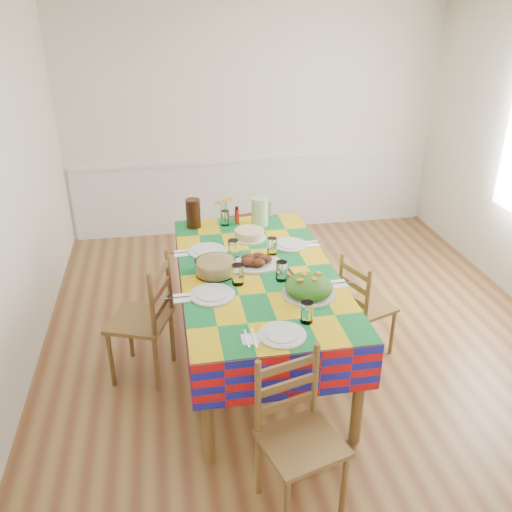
{
  "coord_description": "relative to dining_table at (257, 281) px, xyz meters",
  "views": [
    {
      "loc": [
        -1.1,
        -3.89,
        2.75
      ],
      "look_at": [
        -0.44,
        -0.17,
        0.91
      ],
      "focal_mm": 38.0,
      "sensor_mm": 36.0,
      "label": 1
    }
  ],
  "objects": [
    {
      "name": "room",
      "position": [
        0.45,
        0.28,
        0.6
      ],
      "size": [
        4.58,
        5.08,
        2.78
      ],
      "color": "brown",
      "rests_on": "ground"
    },
    {
      "name": "wainscot",
      "position": [
        0.45,
        2.77,
        -0.26
      ],
      "size": [
        4.41,
        0.06,
        0.92
      ],
      "color": "silver",
      "rests_on": "room"
    },
    {
      "name": "dining_table",
      "position": [
        0.0,
        0.0,
        0.0
      ],
      "size": [
        1.17,
        2.18,
        0.85
      ],
      "color": "brown",
      "rests_on": "room"
    },
    {
      "name": "setting_near_head",
      "position": [
        0.06,
        -0.85,
        0.13
      ],
      "size": [
        0.48,
        0.32,
        0.14
      ],
      "color": "silver",
      "rests_on": "dining_table"
    },
    {
      "name": "setting_left_near",
      "position": [
        -0.31,
        -0.29,
        0.13
      ],
      "size": [
        0.58,
        0.34,
        0.15
      ],
      "rotation": [
        0.0,
        0.0,
        1.57
      ],
      "color": "silver",
      "rests_on": "dining_table"
    },
    {
      "name": "setting_left_far",
      "position": [
        -0.29,
        0.33,
        0.13
      ],
      "size": [
        0.57,
        0.34,
        0.15
      ],
      "rotation": [
        0.0,
        0.0,
        1.57
      ],
      "color": "silver",
      "rests_on": "dining_table"
    },
    {
      "name": "setting_right_near",
      "position": [
        0.27,
        -0.28,
        0.13
      ],
      "size": [
        0.58,
        0.33,
        0.15
      ],
      "rotation": [
        0.0,
        0.0,
        -1.57
      ],
      "color": "silver",
      "rests_on": "dining_table"
    },
    {
      "name": "setting_right_far",
      "position": [
        0.28,
        0.33,
        0.13
      ],
      "size": [
        0.54,
        0.31,
        0.14
      ],
      "rotation": [
        0.0,
        0.0,
        -1.57
      ],
      "color": "silver",
      "rests_on": "dining_table"
    },
    {
      "name": "meat_platter",
      "position": [
        -0.0,
        0.07,
        0.13
      ],
      "size": [
        0.42,
        0.3,
        0.08
      ],
      "color": "silver",
      "rests_on": "dining_table"
    },
    {
      "name": "salad_platter",
      "position": [
        0.28,
        -0.44,
        0.16
      ],
      "size": [
        0.37,
        0.37,
        0.16
      ],
      "color": "silver",
      "rests_on": "dining_table"
    },
    {
      "name": "pasta_bowl",
      "position": [
        -0.32,
        -0.01,
        0.15
      ],
      "size": [
        0.3,
        0.3,
        0.11
      ],
      "color": "white",
      "rests_on": "dining_table"
    },
    {
      "name": "cake",
      "position": [
        0.03,
        0.58,
        0.13
      ],
      "size": [
        0.29,
        0.29,
        0.08
      ],
      "color": "silver",
      "rests_on": "dining_table"
    },
    {
      "name": "serving_utensils",
      "position": [
        0.21,
        -0.1,
        0.1
      ],
      "size": [
        0.14,
        0.32,
        0.01
      ],
      "color": "black",
      "rests_on": "dining_table"
    },
    {
      "name": "flower_vase",
      "position": [
        -0.14,
        0.92,
        0.2
      ],
      "size": [
        0.16,
        0.13,
        0.26
      ],
      "color": "white",
      "rests_on": "dining_table"
    },
    {
      "name": "hot_sauce",
      "position": [
        -0.02,
        0.93,
        0.18
      ],
      "size": [
        0.04,
        0.04,
        0.17
      ],
      "primitive_type": "cylinder",
      "color": "red",
      "rests_on": "dining_table"
    },
    {
      "name": "green_pitcher",
      "position": [
        0.18,
        0.87,
        0.22
      ],
      "size": [
        0.15,
        0.15,
        0.26
      ],
      "primitive_type": "cylinder",
      "color": "#98C38A",
      "rests_on": "dining_table"
    },
    {
      "name": "tea_pitcher",
      "position": [
        -0.42,
        0.92,
        0.23
      ],
      "size": [
        0.13,
        0.13,
        0.26
      ],
      "primitive_type": "cylinder",
      "color": "black",
      "rests_on": "dining_table"
    },
    {
      "name": "name_card",
      "position": [
        -0.01,
        -1.01,
        0.1
      ],
      "size": [
        0.08,
        0.02,
        0.02
      ],
      "primitive_type": "cube",
      "color": "silver",
      "rests_on": "dining_table"
    },
    {
      "name": "chair_near",
      "position": [
        -0.01,
        -1.38,
        -0.27
      ],
      "size": [
        0.53,
        0.51,
        0.98
      ],
      "rotation": [
        0.0,
        0.0,
        0.27
      ],
      "color": "brown",
      "rests_on": "room"
    },
    {
      "name": "chair_far",
      "position": [
        0.01,
        1.38,
        -0.33
      ],
      "size": [
        0.47,
        0.46,
        0.86
      ],
      "rotation": [
        0.0,
        0.0,
        3.44
      ],
      "color": "brown",
      "rests_on": "room"
    },
    {
      "name": "chair_left",
      "position": [
        -0.87,
        -0.02,
        -0.25
      ],
      "size": [
        0.55,
        0.56,
        1.01
      ],
      "rotation": [
        0.0,
        0.0,
        -1.92
      ],
      "color": "brown",
      "rests_on": "room"
    },
    {
      "name": "chair_right",
      "position": [
        0.88,
        -0.01,
        -0.32
      ],
      "size": [
        0.48,
        0.49,
        0.87
      ],
      "rotation": [
        0.0,
        0.0,
        1.93
      ],
      "color": "brown",
      "rests_on": "room"
    }
  ]
}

